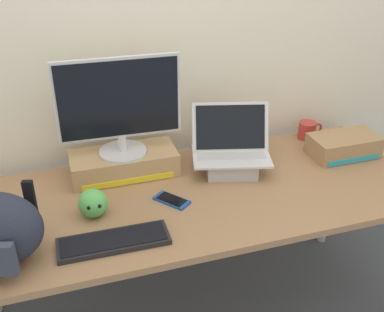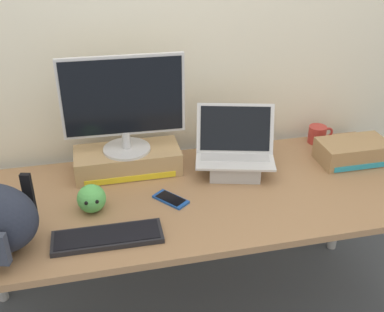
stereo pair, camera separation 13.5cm
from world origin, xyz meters
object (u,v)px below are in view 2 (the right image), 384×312
at_px(cell_phone, 171,199).
at_px(toner_box_cyan, 353,151).
at_px(desktop_monitor, 123,104).
at_px(external_keyboard, 108,237).
at_px(coffee_mug, 318,134).
at_px(open_laptop, 235,159).
at_px(plush_toy, 92,199).
at_px(toner_box_yellow, 128,160).

distance_m(cell_phone, toner_box_cyan, 0.90).
height_order(desktop_monitor, toner_box_cyan, desktop_monitor).
bearing_deg(external_keyboard, toner_box_cyan, 16.99).
bearing_deg(coffee_mug, desktop_monitor, -175.69).
xyz_separation_m(open_laptop, plush_toy, (-0.64, -0.17, -0.01)).
bearing_deg(desktop_monitor, external_keyboard, -102.76).
bearing_deg(cell_phone, desktop_monitor, 78.79).
bearing_deg(plush_toy, toner_box_yellow, 58.58).
xyz_separation_m(toner_box_yellow, coffee_mug, (0.96, 0.07, -0.01)).
xyz_separation_m(desktop_monitor, open_laptop, (0.47, -0.11, -0.26)).
distance_m(toner_box_yellow, toner_box_cyan, 1.05).
distance_m(open_laptop, toner_box_cyan, 0.57).
distance_m(toner_box_yellow, external_keyboard, 0.49).
bearing_deg(open_laptop, cell_phone, -137.61).
bearing_deg(coffee_mug, cell_phone, -156.79).
bearing_deg(toner_box_yellow, plush_toy, -121.42).
bearing_deg(toner_box_yellow, desktop_monitor, -92.96).
relative_size(open_laptop, external_keyboard, 0.97).
bearing_deg(coffee_mug, toner_box_yellow, -175.75).
xyz_separation_m(coffee_mug, plush_toy, (-1.14, -0.35, 0.01)).
relative_size(toner_box_yellow, toner_box_cyan, 1.46).
relative_size(desktop_monitor, cell_phone, 3.32).
bearing_deg(toner_box_cyan, toner_box_yellow, 172.14).
bearing_deg(toner_box_cyan, coffee_mug, 108.62).
bearing_deg(open_laptop, desktop_monitor, -178.37).
relative_size(open_laptop, coffee_mug, 2.99).
relative_size(external_keyboard, plush_toy, 3.54).
bearing_deg(toner_box_yellow, cell_phone, -62.83).
xyz_separation_m(desktop_monitor, toner_box_cyan, (1.04, -0.14, -0.28)).
relative_size(open_laptop, toner_box_cyan, 1.22).
relative_size(external_keyboard, coffee_mug, 3.08).
height_order(cell_phone, toner_box_cyan, toner_box_cyan).
relative_size(external_keyboard, cell_phone, 2.55).
xyz_separation_m(open_laptop, toner_box_cyan, (0.57, -0.03, -0.01)).
bearing_deg(external_keyboard, cell_phone, 36.98).
xyz_separation_m(external_keyboard, cell_phone, (0.27, 0.20, -0.01)).
bearing_deg(coffee_mug, open_laptop, -159.70).
distance_m(coffee_mug, toner_box_cyan, 0.23).
bearing_deg(toner_box_cyan, desktop_monitor, 172.21).
height_order(external_keyboard, plush_toy, plush_toy).
xyz_separation_m(toner_box_yellow, toner_box_cyan, (1.04, -0.14, -0.00)).
xyz_separation_m(external_keyboard, plush_toy, (-0.05, 0.20, 0.05)).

